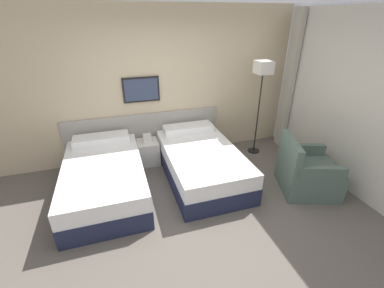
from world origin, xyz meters
The scene contains 8 objects.
ground_plane centered at (0.00, 0.00, 0.00)m, with size 16.00×16.00×0.00m, color #5B544C.
wall_headboard centered at (-0.03, 1.96, 1.30)m, with size 10.00×0.10×2.70m.
wall_window centered at (2.49, -0.18, 1.34)m, with size 0.21×4.43×2.70m.
bed_near_door centered at (-1.21, 0.92, 0.28)m, with size 1.15×1.98×0.66m.
bed_near_window centered at (0.35, 0.92, 0.28)m, with size 1.15×1.98×0.66m.
nightstand centered at (-0.43, 1.65, 0.23)m, with size 0.38×0.41×0.58m.
floor_lamp centered at (1.69, 1.45, 1.54)m, with size 0.27×0.27×1.79m.
armchair centered at (1.81, 0.08, 0.28)m, with size 1.02×1.02×0.87m.
Camera 1 is at (-0.92, -2.61, 2.49)m, focal length 24.00 mm.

